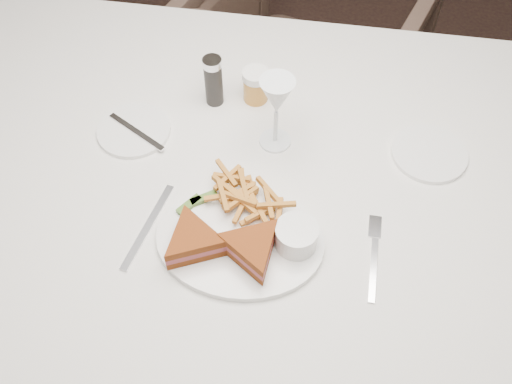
% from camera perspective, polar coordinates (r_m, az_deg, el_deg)
% --- Properties ---
extents(table, '(1.76, 1.28, 0.75)m').
position_cam_1_polar(table, '(1.48, 0.53, -8.16)').
color(table, silver).
rests_on(table, ground).
extents(chair_far, '(0.83, 0.80, 0.73)m').
position_cam_1_polar(chair_far, '(2.01, 4.71, 12.90)').
color(chair_far, '#48352C').
rests_on(chair_far, ground).
extents(table_setting, '(0.79, 0.56, 0.18)m').
position_cam_1_polar(table_setting, '(1.11, -0.59, 0.04)').
color(table_setting, white).
rests_on(table_setting, table).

